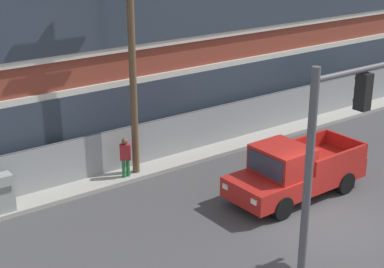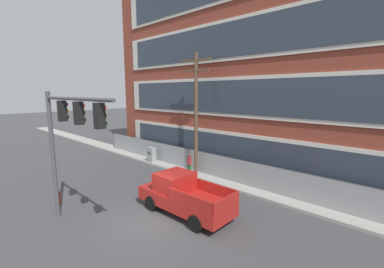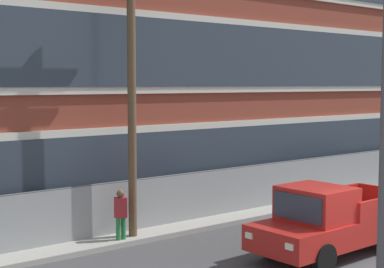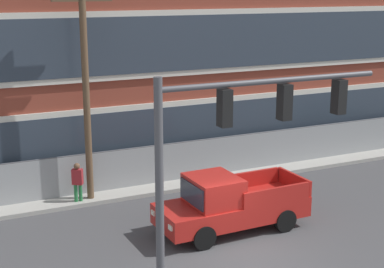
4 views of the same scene
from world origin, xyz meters
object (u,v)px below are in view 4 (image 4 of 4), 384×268
object	(u,v)px
traffic_signal_mast	(234,140)
pickup_truck_red	(229,205)
utility_pole_near_corner	(85,76)
pedestrian_near_cabinet	(78,181)

from	to	relation	value
traffic_signal_mast	pickup_truck_red	world-z (taller)	traffic_signal_mast
traffic_signal_mast	pickup_truck_red	distance (m)	6.38
pickup_truck_red	utility_pole_near_corner	world-z (taller)	utility_pole_near_corner
pickup_truck_red	pedestrian_near_cabinet	size ratio (longest dim) A/B	3.16
pickup_truck_red	utility_pole_near_corner	distance (m)	7.16
traffic_signal_mast	pedestrian_near_cabinet	world-z (taller)	traffic_signal_mast
pickup_truck_red	traffic_signal_mast	bearing A→B (deg)	-118.25
pickup_truck_red	utility_pole_near_corner	size ratio (longest dim) A/B	0.60
traffic_signal_mast	pedestrian_near_cabinet	distance (m)	10.05
pedestrian_near_cabinet	traffic_signal_mast	bearing A→B (deg)	-80.39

